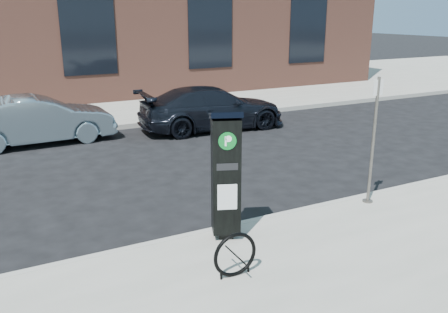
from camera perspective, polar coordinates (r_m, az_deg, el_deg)
ground at (r=8.17m, az=3.59°, el=-8.49°), size 120.00×120.00×0.00m
sidewalk_far at (r=20.95m, az=-16.57°, el=6.82°), size 60.00×12.00×0.15m
curb_near at (r=8.13m, az=3.67°, el=-8.07°), size 60.00×0.12×0.16m
curb_far at (r=15.22m, az=-12.09°, el=3.54°), size 60.00×0.12×0.16m
parking_kiosk at (r=7.11m, az=0.22°, el=-2.13°), size 0.58×0.54×2.01m
sign_pole at (r=8.85m, az=17.50°, el=1.66°), size 0.20×0.18×2.30m
bike_rack at (r=6.36m, az=1.35°, el=-11.75°), size 0.63×0.05×0.63m
car_silver at (r=14.06m, az=-21.43°, el=4.11°), size 4.07×1.51×1.33m
car_dark at (r=14.78m, az=-1.44°, el=5.85°), size 4.67×2.12×1.33m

